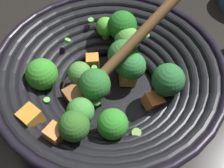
{
  "coord_description": "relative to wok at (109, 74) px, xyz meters",
  "views": [
    {
      "loc": [
        0.31,
        -0.01,
        0.44
      ],
      "look_at": [
        0.0,
        0.01,
        0.03
      ],
      "focal_mm": 44.14,
      "sensor_mm": 36.0,
      "label": 1
    }
  ],
  "objects": [
    {
      "name": "ground_plane",
      "position": [
        0.0,
        -0.0,
        -0.06
      ],
      "size": [
        4.0,
        4.0,
        0.0
      ],
      "primitive_type": "plane",
      "color": "black"
    },
    {
      "name": "wok",
      "position": [
        0.0,
        0.0,
        0.0
      ],
      "size": [
        0.44,
        0.4,
        0.19
      ],
      "color": "black",
      "rests_on": "ground"
    }
  ]
}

